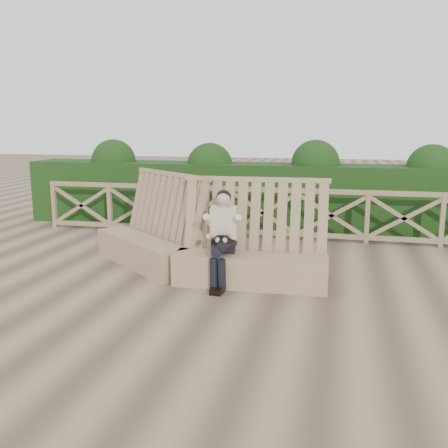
# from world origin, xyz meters

# --- Properties ---
(ground) EXTENTS (60.00, 60.00, 0.00)m
(ground) POSITION_xyz_m (0.00, 0.00, 0.00)
(ground) COLOR brown
(ground) RESTS_ON ground
(bench) EXTENTS (4.26, 2.09, 1.62)m
(bench) POSITION_xyz_m (-0.68, 0.61, 0.41)
(bench) COLOR #937954
(bench) RESTS_ON ground
(woman) EXTENTS (0.43, 0.87, 1.44)m
(woman) POSITION_xyz_m (-0.10, 0.20, 0.78)
(woman) COLOR black
(woman) RESTS_ON ground
(guardrail) EXTENTS (10.10, 0.09, 1.10)m
(guardrail) POSITION_xyz_m (0.00, 3.50, 0.55)
(guardrail) COLOR #846D4D
(guardrail) RESTS_ON ground
(hedge) EXTENTS (12.00, 1.20, 1.50)m
(hedge) POSITION_xyz_m (0.00, 4.70, 0.75)
(hedge) COLOR black
(hedge) RESTS_ON ground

